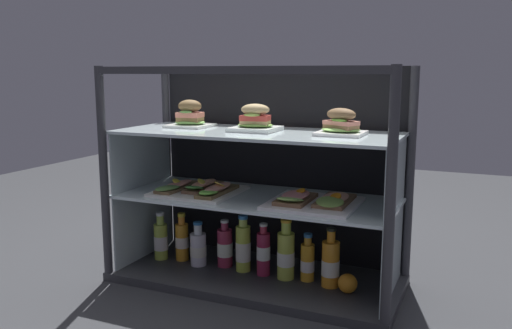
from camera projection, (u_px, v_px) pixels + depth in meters
name	position (u px, v px, depth m)	size (l,w,h in m)	color
ground_plane	(256.00, 283.00, 2.27)	(6.00, 6.00, 0.02)	#323336
case_base_deck	(256.00, 277.00, 2.26)	(1.21, 0.52, 0.04)	#323236
case_frame	(268.00, 163.00, 2.30)	(1.21, 0.52, 0.91)	#333338
riser_lower_tier	(256.00, 237.00, 2.23)	(1.14, 0.45, 0.33)	silver
shelf_lower_glass	(256.00, 198.00, 2.20)	(1.16, 0.46, 0.01)	silver
riser_upper_tier	(256.00, 166.00, 2.18)	(1.14, 0.45, 0.26)	silver
shelf_upper_glass	(256.00, 133.00, 2.16)	(1.16, 0.46, 0.01)	silver
plated_roll_sandwich_near_right_corner	(190.00, 117.00, 2.33)	(0.18, 0.18, 0.12)	white
plated_roll_sandwich_far_left	(255.00, 121.00, 2.17)	(0.18, 0.18, 0.11)	white
plated_roll_sandwich_near_left_corner	(341.00, 125.00, 2.03)	(0.18, 0.18, 0.10)	white
open_sandwich_tray_mid_right	(199.00, 189.00, 2.26)	(0.34, 0.34, 0.06)	white
open_sandwich_tray_center	(314.00, 201.00, 2.06)	(0.34, 0.33, 0.06)	white
juice_bottle_back_center	(161.00, 240.00, 2.43)	(0.06, 0.06, 0.22)	#B3CA47
juice_bottle_front_right_end	(182.00, 241.00, 2.41)	(0.06, 0.06, 0.22)	orange
juice_bottle_front_left_end	(198.00, 248.00, 2.35)	(0.07, 0.07, 0.20)	silver
juice_bottle_back_right	(225.00, 247.00, 2.33)	(0.07, 0.07, 0.21)	#9E2B48
juice_bottle_front_middle	(243.00, 248.00, 2.28)	(0.06, 0.06, 0.25)	#BAD043
juice_bottle_near_post	(264.00, 252.00, 2.23)	(0.06, 0.06, 0.22)	maroon
juice_bottle_front_second	(286.00, 254.00, 2.19)	(0.07, 0.07, 0.25)	#BECE4A
juice_bottle_back_left	(308.00, 261.00, 2.17)	(0.06, 0.06, 0.20)	gold
juice_bottle_tucked_behind	(331.00, 264.00, 2.11)	(0.07, 0.07, 0.24)	orange
orange_fruit_beside_bottles	(348.00, 283.00, 2.06)	(0.08, 0.08, 0.08)	orange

